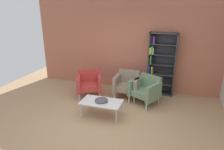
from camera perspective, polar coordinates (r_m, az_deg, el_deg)
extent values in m
plane|color=tan|center=(4.74, -2.17, -14.26)|extent=(8.32, 8.32, 0.00)
cube|color=#B2664C|center=(6.43, 5.17, 8.66)|extent=(6.40, 0.12, 2.90)
cube|color=#333338|center=(6.22, 10.47, 3.31)|extent=(0.03, 0.30, 1.90)
cube|color=#333338|center=(6.17, 17.56, 2.63)|extent=(0.03, 0.30, 1.90)
cube|color=#333338|center=(6.00, 14.72, 11.58)|extent=(0.80, 0.30, 0.03)
cube|color=#333338|center=(6.50, 13.35, -4.97)|extent=(0.80, 0.30, 0.03)
cube|color=#333338|center=(6.32, 14.10, 3.31)|extent=(0.80, 0.02, 1.90)
cube|color=#333338|center=(6.37, 13.57, -2.33)|extent=(0.76, 0.28, 0.02)
cube|color=#333338|center=(6.27, 13.78, 0.29)|extent=(0.76, 0.28, 0.02)
cube|color=#333338|center=(6.18, 14.00, 2.98)|extent=(0.76, 0.28, 0.02)
cube|color=#333338|center=(6.11, 14.23, 5.74)|extent=(0.76, 0.28, 0.02)
cube|color=#333338|center=(6.05, 14.47, 8.57)|extent=(0.76, 0.28, 0.02)
cube|color=white|center=(6.45, 10.31, -3.60)|extent=(0.04, 0.23, 0.22)
cube|color=olive|center=(6.43, 10.59, -3.78)|extent=(0.02, 0.18, 0.20)
cube|color=purple|center=(6.43, 11.00, -3.84)|extent=(0.04, 0.19, 0.20)
cube|color=olive|center=(6.43, 11.36, -3.71)|extent=(0.02, 0.22, 0.23)
cube|color=blue|center=(6.33, 10.48, -1.10)|extent=(0.04, 0.21, 0.22)
cube|color=olive|center=(6.30, 10.90, -0.93)|extent=(0.04, 0.18, 0.27)
cube|color=olive|center=(6.30, 11.27, -1.34)|extent=(0.04, 0.17, 0.19)
cube|color=purple|center=(6.30, 11.69, -1.12)|extent=(0.04, 0.18, 0.25)
cube|color=blue|center=(6.22, 10.62, 1.66)|extent=(0.04, 0.19, 0.25)
cube|color=black|center=(6.23, 10.99, 1.52)|extent=(0.02, 0.22, 0.22)
cube|color=yellow|center=(6.21, 11.34, 1.49)|extent=(0.02, 0.18, 0.23)
cube|color=olive|center=(6.23, 11.66, 1.54)|extent=(0.02, 0.24, 0.23)
cube|color=black|center=(6.15, 10.75, 4.15)|extent=(0.03, 0.22, 0.19)
cube|color=green|center=(6.13, 11.14, 4.42)|extent=(0.03, 0.20, 0.26)
cube|color=black|center=(6.15, 11.48, 4.26)|extent=(0.03, 0.23, 0.22)
cube|color=yellow|center=(6.10, 11.02, 6.98)|extent=(0.04, 0.25, 0.19)
cube|color=green|center=(6.06, 11.44, 7.10)|extent=(0.04, 0.18, 0.24)
cube|color=white|center=(6.06, 11.78, 6.81)|extent=(0.02, 0.18, 0.18)
cube|color=black|center=(6.03, 11.21, 10.05)|extent=(0.04, 0.23, 0.24)
cube|color=black|center=(6.01, 11.63, 10.05)|extent=(0.03, 0.19, 0.25)
cube|color=purple|center=(6.00, 12.03, 9.82)|extent=(0.03, 0.17, 0.21)
cube|color=silver|center=(4.92, -3.07, -7.70)|extent=(1.00, 0.56, 0.02)
cylinder|color=silver|center=(4.99, -8.89, -10.10)|extent=(0.03, 0.03, 0.38)
cylinder|color=silver|center=(4.70, 1.22, -11.85)|extent=(0.03, 0.03, 0.38)
cylinder|color=silver|center=(5.36, -6.71, -7.86)|extent=(0.03, 0.03, 0.38)
cylinder|color=silver|center=(5.08, 2.71, -9.30)|extent=(0.03, 0.03, 0.38)
cylinder|color=#4C4C51|center=(4.91, -3.07, -7.50)|extent=(0.13, 0.13, 0.02)
cylinder|color=#4C4C51|center=(4.90, -3.08, -7.29)|extent=(0.32, 0.32, 0.02)
torus|color=#4C4C51|center=(4.90, -3.08, -7.16)|extent=(0.32, 0.32, 0.02)
cube|color=#B73833|center=(6.06, -6.53, -3.22)|extent=(0.82, 0.79, 0.16)
cube|color=#B73833|center=(6.21, -6.62, 0.03)|extent=(0.63, 0.37, 0.38)
cube|color=#B73833|center=(6.01, -9.52, -2.41)|extent=(0.34, 0.61, 0.46)
cube|color=#B73833|center=(6.00, -3.60, -2.21)|extent=(0.34, 0.61, 0.46)
cylinder|color=silver|center=(5.86, -9.40, -6.26)|extent=(0.04, 0.04, 0.24)
cylinder|color=silver|center=(5.86, -3.50, -6.07)|extent=(0.04, 0.04, 0.24)
cylinder|color=silver|center=(6.39, -9.15, -4.05)|extent=(0.04, 0.04, 0.24)
cylinder|color=silver|center=(6.39, -3.76, -3.86)|extent=(0.04, 0.04, 0.24)
cube|color=gray|center=(5.96, 4.29, -3.52)|extent=(0.65, 0.59, 0.16)
cube|color=gray|center=(6.11, 4.99, -0.25)|extent=(0.64, 0.13, 0.38)
cube|color=gray|center=(5.98, 1.39, -2.26)|extent=(0.11, 0.62, 0.46)
cube|color=gray|center=(5.84, 7.21, -2.95)|extent=(0.11, 0.62, 0.46)
cylinder|color=silver|center=(5.84, 0.61, -6.08)|extent=(0.04, 0.04, 0.24)
cylinder|color=silver|center=(5.71, 6.39, -6.86)|extent=(0.04, 0.04, 0.24)
cylinder|color=silver|center=(6.35, 2.23, -3.97)|extent=(0.04, 0.04, 0.24)
cylinder|color=silver|center=(6.22, 7.55, -4.63)|extent=(0.04, 0.04, 0.24)
cube|color=slate|center=(5.64, 9.36, -5.07)|extent=(0.84, 0.81, 0.16)
cube|color=slate|center=(5.75, 11.13, -1.82)|extent=(0.62, 0.41, 0.38)
cube|color=slate|center=(5.76, 6.84, -3.25)|extent=(0.38, 0.59, 0.46)
cube|color=slate|center=(5.42, 11.91, -5.00)|extent=(0.38, 0.59, 0.46)
cylinder|color=silver|center=(5.68, 4.92, -6.96)|extent=(0.04, 0.04, 0.24)
cylinder|color=silver|center=(5.35, 9.81, -8.92)|extent=(0.04, 0.04, 0.24)
cylinder|color=silver|center=(6.09, 8.54, -5.24)|extent=(0.04, 0.04, 0.24)
cylinder|color=silver|center=(5.78, 13.27, -6.93)|extent=(0.04, 0.04, 0.24)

